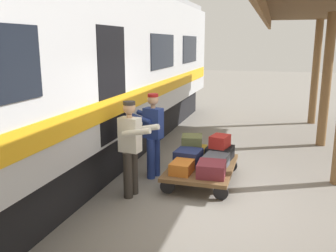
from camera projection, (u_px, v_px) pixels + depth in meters
ground_plane at (217, 200)px, 6.35m from camera, size 60.00×60.00×0.00m
train_car at (39, 76)px, 6.82m from camera, size 3.02×17.25×4.00m
luggage_cart at (202, 168)px, 7.13m from camera, size 1.23×1.85×0.34m
suitcase_black_hardshell at (220, 153)px, 7.50m from camera, size 0.56×0.59×0.26m
suitcase_yellow_case at (194, 152)px, 7.65m from camera, size 0.50×0.48×0.21m
suitcase_navy_fabric at (188, 157)px, 7.16m from camera, size 0.52×0.53×0.29m
suitcase_orange_carryall at (182, 167)px, 6.69m from camera, size 0.39×0.51×0.21m
suitcase_burgundy_valise at (211, 169)px, 6.54m from camera, size 0.52×0.55×0.25m
suitcase_slate_roller at (216, 161)px, 7.02m from camera, size 0.49×0.55×0.24m
suitcase_red_plastic at (220, 141)px, 7.40m from camera, size 0.41×0.48×0.25m
suitcase_olive_duffel at (192, 141)px, 7.59m from camera, size 0.49×0.54×0.24m
porter_in_overalls at (152, 133)px, 7.26m from camera, size 0.72×0.53×1.70m
porter_by_door at (131, 146)px, 6.33m from camera, size 0.70×0.49×1.70m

